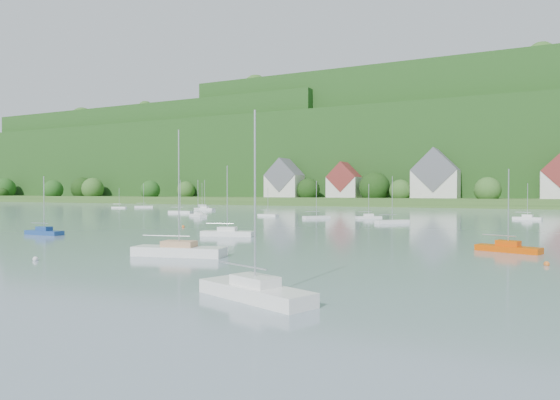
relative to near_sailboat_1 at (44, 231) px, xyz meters
name	(u,v)px	position (x,y,z in m)	size (l,w,h in m)	color
far_shore_strip	(427,201)	(19.19, 157.28, 1.08)	(600.00, 60.00, 3.00)	#31541F
forested_ridge	(453,157)	(19.58, 225.85, 22.47)	(620.00, 181.22, 69.89)	#173E14
village_building_0	(284,181)	(-35.81, 144.28, 9.10)	(14.00, 10.40, 16.00)	beige
village_building_1	(344,183)	(-10.81, 146.28, 8.34)	(12.00, 9.36, 14.00)	beige
village_building_2	(436,178)	(24.19, 145.28, 9.86)	(16.00, 11.44, 18.00)	beige
near_sailboat_1	(44,231)	(0.00, 0.00, 0.00)	(5.45, 1.53, 7.35)	navy
near_sailboat_2	(179,250)	(28.20, -9.49, 0.10)	(8.19, 3.82, 10.66)	white
near_sailboat_3	(227,232)	(21.71, 8.49, 0.04)	(6.62, 3.38, 8.60)	white
near_sailboat_4	(255,290)	(42.33, -21.77, 0.07)	(7.33, 4.42, 9.58)	white
near_sailboat_5	(508,247)	(53.06, 5.86, 0.00)	(5.75, 3.30, 7.49)	#D24803
mooring_buoy_1	(35,261)	(19.80, -16.81, -0.42)	(0.43, 0.43, 0.43)	silver
mooring_buoy_2	(547,266)	(55.94, -2.02, -0.42)	(0.42, 0.42, 0.42)	orange
mooring_buoy_3	(183,227)	(7.80, 18.23, -0.42)	(0.44, 0.44, 0.44)	orange
far_sailboat_cluster	(378,213)	(23.01, 72.07, -0.04)	(193.07, 73.62, 8.71)	white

